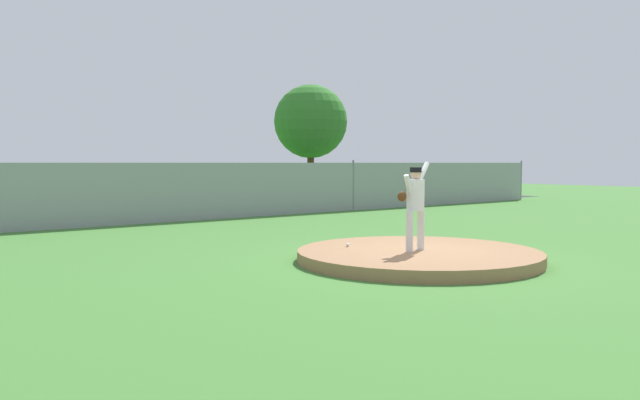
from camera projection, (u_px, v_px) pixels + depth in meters
ground_plane at (243, 233)px, 16.17m from camera, size 80.00×80.00×0.00m
asphalt_strip at (118, 213)px, 22.75m from camera, size 44.00×7.00×0.01m
pitchers_mound at (418, 256)px, 11.52m from camera, size 4.46×4.46×0.21m
pitcher_youth at (415, 200)px, 11.34m from camera, size 0.79×0.32×1.62m
baseball at (348, 245)px, 11.96m from camera, size 0.07×0.07×0.07m
chainlink_fence at (173, 192)px, 19.21m from camera, size 37.27×0.07×1.91m
parked_car_silver at (349, 184)px, 30.38m from camera, size 2.09×4.47×1.68m
parked_car_champagne at (212, 189)px, 24.81m from camera, size 1.91×4.67×1.64m
parked_car_navy at (150, 190)px, 23.05m from camera, size 2.02×4.69×1.68m
parked_car_charcoal at (270, 186)px, 26.98m from camera, size 1.84×4.46×1.70m
tree_leaning_west at (311, 122)px, 37.37m from camera, size 4.37×4.37×6.46m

